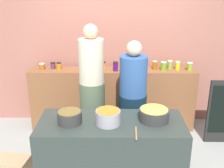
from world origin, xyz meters
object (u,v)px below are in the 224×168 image
at_px(preserve_jar_6, 116,66).
at_px(preserve_jar_7, 125,66).
at_px(preserve_jar_11, 170,65).
at_px(cook_with_tongs, 92,94).
at_px(cooking_pot_left, 70,117).
at_px(chalkboard_sign, 223,112).
at_px(preserve_jar_13, 190,67).
at_px(cooking_pot_center, 108,117).
at_px(cooking_pot_right, 154,115).
at_px(preserve_jar_3, 85,66).
at_px(preserve_jar_10, 163,66).
at_px(preserve_jar_0, 42,66).
at_px(preserve_jar_12, 178,66).
at_px(preserve_jar_1, 53,66).
at_px(preserve_jar_9, 155,65).
at_px(preserve_jar_5, 104,66).
at_px(preserve_jar_2, 59,66).
at_px(bread_crate, 12,168).
at_px(wooden_spoon, 136,133).
at_px(preserve_jar_4, 95,65).
at_px(cook_in_cap, 133,104).

relative_size(preserve_jar_6, preserve_jar_7, 1.23).
distance_m(preserve_jar_11, cook_with_tongs, 1.40).
distance_m(cooking_pot_left, chalkboard_sign, 2.37).
distance_m(preserve_jar_6, preserve_jar_13, 1.18).
distance_m(cooking_pot_left, cooking_pot_center, 0.44).
height_order(cooking_pot_right, cook_with_tongs, cook_with_tongs).
distance_m(preserve_jar_6, preserve_jar_11, 0.89).
relative_size(preserve_jar_3, preserve_jar_10, 0.71).
bearing_deg(preserve_jar_0, preserve_jar_12, 0.50).
bearing_deg(preserve_jar_1, preserve_jar_12, -0.92).
relative_size(preserve_jar_9, cooking_pot_center, 0.49).
height_order(cooking_pot_left, cooking_pot_right, cooking_pot_left).
relative_size(preserve_jar_5, cooking_pot_center, 0.49).
xyz_separation_m(preserve_jar_2, preserve_jar_13, (2.09, -0.03, 0.01)).
relative_size(preserve_jar_1, preserve_jar_5, 0.76).
bearing_deg(bread_crate, preserve_jar_10, 32.34).
height_order(preserve_jar_5, preserve_jar_12, preserve_jar_5).
xyz_separation_m(preserve_jar_0, cooking_pot_left, (0.66, -1.42, -0.18)).
height_order(preserve_jar_11, cooking_pot_center, preserve_jar_11).
bearing_deg(preserve_jar_12, preserve_jar_13, -12.74).
relative_size(cooking_pot_center, chalkboard_sign, 0.28).
bearing_deg(wooden_spoon, preserve_jar_7, 92.18).
bearing_deg(cook_with_tongs, cooking_pot_right, -44.96).
distance_m(preserve_jar_7, cook_with_tongs, 0.80).
distance_m(preserve_jar_4, cooking_pot_left, 1.51).
distance_m(preserve_jar_3, chalkboard_sign, 2.23).
bearing_deg(bread_crate, chalkboard_sign, 16.35).
height_order(preserve_jar_3, preserve_jar_13, preserve_jar_13).
height_order(preserve_jar_5, preserve_jar_7, preserve_jar_5).
xyz_separation_m(preserve_jar_13, cook_with_tongs, (-1.52, -0.54, -0.25)).
height_order(preserve_jar_12, cook_with_tongs, cook_with_tongs).
distance_m(preserve_jar_5, cooking_pot_center, 1.43).
bearing_deg(preserve_jar_0, cook_with_tongs, -33.65).
relative_size(preserve_jar_6, preserve_jar_11, 1.07).
distance_m(preserve_jar_2, cooking_pot_right, 1.93).
bearing_deg(preserve_jar_13, preserve_jar_12, 167.26).
bearing_deg(cook_in_cap, preserve_jar_1, 148.88).
height_order(preserve_jar_9, preserve_jar_12, preserve_jar_9).
bearing_deg(preserve_jar_6, preserve_jar_3, 170.79).
xyz_separation_m(preserve_jar_1, preserve_jar_6, (1.02, -0.11, 0.02)).
bearing_deg(preserve_jar_11, cooking_pot_center, -122.69).
bearing_deg(cook_in_cap, chalkboard_sign, 9.55).
relative_size(preserve_jar_0, cook_with_tongs, 0.06).
bearing_deg(preserve_jar_3, cooking_pot_center, -74.52).
bearing_deg(preserve_jar_11, preserve_jar_2, -178.17).
xyz_separation_m(preserve_jar_0, chalkboard_sign, (2.80, -0.48, -0.56)).
distance_m(preserve_jar_7, preserve_jar_12, 0.84).
bearing_deg(preserve_jar_5, wooden_spoon, -75.87).
bearing_deg(cooking_pot_center, preserve_jar_10, 59.09).
height_order(preserve_jar_5, cooking_pot_left, preserve_jar_5).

